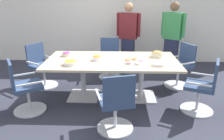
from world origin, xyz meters
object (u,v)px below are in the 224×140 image
(office_chair_5, at_px, (116,106))
(snack_bowl_candy_mix, at_px, (66,54))
(snack_bowl_chips_orange, at_px, (97,58))
(person_standing_0, at_px, (128,36))
(snack_bowl_cookies, at_px, (157,54))
(conference_table, at_px, (112,66))
(office_chair_3, at_px, (42,68))
(donut_platter, at_px, (134,62))
(office_chair_0, at_px, (203,89))
(office_chair_4, at_px, (24,89))
(office_chair_2, at_px, (110,60))
(office_chair_1, at_px, (180,68))
(snack_bowl_chips_yellow, at_px, (71,62))
(person_standing_1, at_px, (172,36))
(napkin_pile, at_px, (158,64))

(office_chair_5, distance_m, snack_bowl_candy_mix, 1.69)
(office_chair_5, bearing_deg, snack_bowl_chips_orange, 93.54)
(person_standing_0, relative_size, snack_bowl_cookies, 7.75)
(person_standing_0, distance_m, snack_bowl_chips_orange, 1.85)
(conference_table, height_order, office_chair_3, office_chair_3)
(person_standing_0, distance_m, donut_platter, 1.86)
(office_chair_0, relative_size, office_chair_4, 1.00)
(office_chair_2, relative_size, office_chair_3, 1.00)
(office_chair_1, xyz_separation_m, snack_bowl_chips_orange, (-1.71, -0.63, 0.39))
(office_chair_2, height_order, donut_platter, office_chair_2)
(snack_bowl_chips_yellow, bearing_deg, person_standing_0, 62.55)
(office_chair_3, bearing_deg, snack_bowl_cookies, 113.87)
(office_chair_5, height_order, person_standing_1, person_standing_1)
(office_chair_3, distance_m, office_chair_5, 2.27)
(office_chair_0, relative_size, office_chair_5, 1.00)
(snack_bowl_cookies, height_order, snack_bowl_chips_yellow, snack_bowl_cookies)
(office_chair_0, distance_m, donut_platter, 1.23)
(person_standing_0, distance_m, snack_bowl_chips_yellow, 2.28)
(office_chair_4, height_order, snack_bowl_chips_orange, office_chair_4)
(snack_bowl_cookies, relative_size, snack_bowl_chips_yellow, 0.87)
(office_chair_5, height_order, snack_bowl_candy_mix, office_chair_5)
(office_chair_0, xyz_separation_m, office_chair_4, (-2.95, -0.09, 0.00))
(office_chair_2, relative_size, person_standing_0, 0.54)
(office_chair_0, relative_size, napkin_pile, 5.57)
(office_chair_4, height_order, donut_platter, office_chair_4)
(conference_table, height_order, office_chair_0, office_chair_0)
(office_chair_1, relative_size, office_chair_2, 1.00)
(office_chair_1, height_order, office_chair_5, same)
(snack_bowl_chips_orange, distance_m, donut_platter, 0.67)
(donut_platter, bearing_deg, office_chair_5, -107.46)
(office_chair_3, height_order, person_standing_1, person_standing_1)
(office_chair_0, relative_size, snack_bowl_chips_yellow, 3.63)
(office_chair_5, xyz_separation_m, snack_bowl_cookies, (0.76, 1.31, 0.40))
(conference_table, relative_size, person_standing_0, 1.42)
(office_chair_0, bearing_deg, donut_platter, 97.14)
(conference_table, xyz_separation_m, snack_bowl_chips_orange, (-0.27, -0.04, 0.17))
(conference_table, bearing_deg, snack_bowl_cookies, 13.69)
(office_chair_2, xyz_separation_m, person_standing_0, (0.44, 0.60, 0.47))
(snack_bowl_candy_mix, bearing_deg, snack_bowl_cookies, -0.43)
(office_chair_0, xyz_separation_m, office_chair_2, (-1.60, 1.61, 0.00))
(snack_bowl_cookies, xyz_separation_m, snack_bowl_candy_mix, (-1.74, 0.01, -0.02))
(office_chair_0, relative_size, office_chair_2, 1.00)
(office_chair_0, bearing_deg, napkin_pile, 100.18)
(office_chair_4, distance_m, snack_bowl_chips_yellow, 0.88)
(office_chair_2, xyz_separation_m, office_chair_3, (-1.43, -0.59, 0.00))
(person_standing_0, height_order, snack_bowl_chips_orange, person_standing_0)
(snack_bowl_chips_orange, xyz_separation_m, donut_platter, (0.66, -0.12, -0.03))
(office_chair_2, distance_m, person_standing_1, 1.70)
(office_chair_1, distance_m, snack_bowl_candy_mix, 2.39)
(snack_bowl_candy_mix, bearing_deg, person_standing_0, 49.83)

